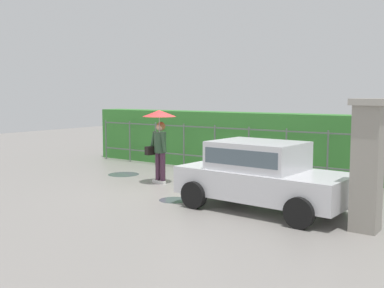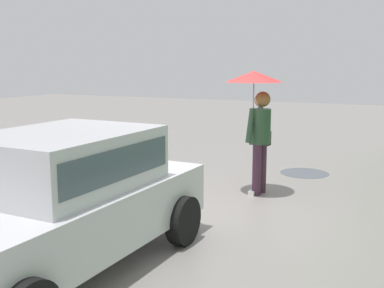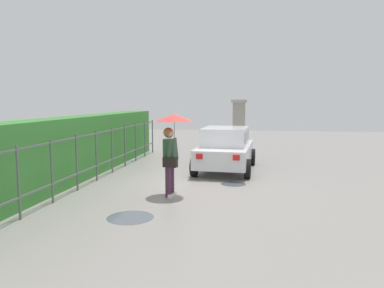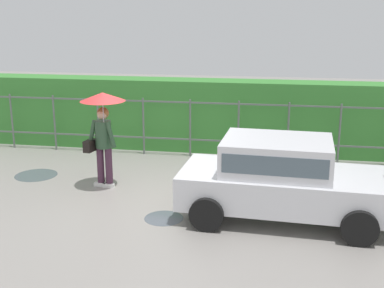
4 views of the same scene
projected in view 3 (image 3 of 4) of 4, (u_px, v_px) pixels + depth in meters
The scene contains 8 objects.
ground_plane at pixel (198, 186), 10.45m from camera, with size 40.00×40.00×0.00m, color gray.
car at pixel (226, 147), 12.72m from camera, with size 3.81×2.02×1.48m.
pedestrian at pixel (172, 137), 9.20m from camera, with size 0.93×0.93×2.06m.
gate_pillar at pixel (239, 129), 14.87m from camera, with size 0.60×0.60×2.42m.
fence_section at pixel (96, 153), 11.07m from camera, with size 12.45×0.05×1.50m.
hedge_row at pixel (72, 149), 11.18m from camera, with size 13.40×0.90×1.90m, color #387F33.
puddle_near at pixel (233, 184), 10.72m from camera, with size 0.72×0.72×0.00m, color #4C545B.
puddle_far at pixel (130, 217), 7.64m from camera, with size 0.97×0.97×0.00m, color #4C545B.
Camera 3 is at (-10.13, -1.54, 2.39)m, focal length 34.91 mm.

